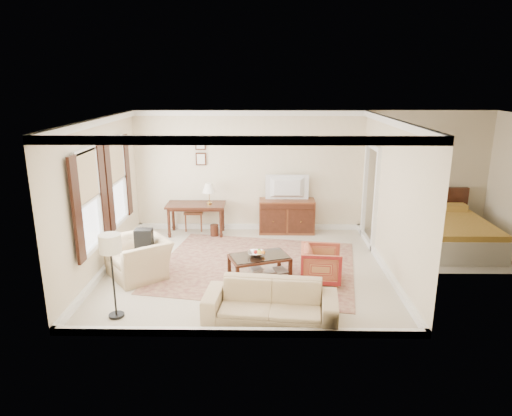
{
  "coord_description": "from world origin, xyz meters",
  "views": [
    {
      "loc": [
        0.33,
        -8.32,
        3.58
      ],
      "look_at": [
        0.2,
        0.3,
        1.15
      ],
      "focal_mm": 32.0,
      "sensor_mm": 36.0,
      "label": 1
    }
  ],
  "objects_px": {
    "sideboard": "(287,216)",
    "writing_desk": "(196,208)",
    "coffee_table": "(259,261)",
    "tv": "(287,180)",
    "striped_armchair": "(321,263)",
    "club_armchair": "(138,251)",
    "sofa": "(271,296)"
  },
  "relations": [
    {
      "from": "coffee_table",
      "to": "sofa",
      "type": "distance_m",
      "value": 1.52
    },
    {
      "from": "writing_desk",
      "to": "sofa",
      "type": "xyz_separation_m",
      "value": [
        1.71,
        -4.03,
        -0.24
      ]
    },
    {
      "from": "tv",
      "to": "club_armchair",
      "type": "distance_m",
      "value": 3.96
    },
    {
      "from": "tv",
      "to": "club_armchair",
      "type": "relative_size",
      "value": 0.87
    },
    {
      "from": "sideboard",
      "to": "coffee_table",
      "type": "bearing_deg",
      "value": -103.4
    },
    {
      "from": "sofa",
      "to": "club_armchair",
      "type": "bearing_deg",
      "value": 153.01
    },
    {
      "from": "coffee_table",
      "to": "club_armchair",
      "type": "distance_m",
      "value": 2.28
    },
    {
      "from": "striped_armchair",
      "to": "club_armchair",
      "type": "relative_size",
      "value": 0.66
    },
    {
      "from": "sideboard",
      "to": "coffee_table",
      "type": "height_order",
      "value": "sideboard"
    },
    {
      "from": "writing_desk",
      "to": "coffee_table",
      "type": "relative_size",
      "value": 1.13
    },
    {
      "from": "striped_armchair",
      "to": "writing_desk",
      "type": "bearing_deg",
      "value": 50.6
    },
    {
      "from": "club_armchair",
      "to": "sofa",
      "type": "bearing_deg",
      "value": 19.02
    },
    {
      "from": "club_armchair",
      "to": "writing_desk",
      "type": "bearing_deg",
      "value": 125.19
    },
    {
      "from": "sideboard",
      "to": "writing_desk",
      "type": "bearing_deg",
      "value": -175.79
    },
    {
      "from": "sofa",
      "to": "writing_desk",
      "type": "bearing_deg",
      "value": 119.28
    },
    {
      "from": "writing_desk",
      "to": "coffee_table",
      "type": "height_order",
      "value": "writing_desk"
    },
    {
      "from": "coffee_table",
      "to": "writing_desk",
      "type": "bearing_deg",
      "value": 121.15
    },
    {
      "from": "tv",
      "to": "striped_armchair",
      "type": "bearing_deg",
      "value": 99.93
    },
    {
      "from": "writing_desk",
      "to": "sofa",
      "type": "relative_size",
      "value": 0.67
    },
    {
      "from": "tv",
      "to": "coffee_table",
      "type": "height_order",
      "value": "tv"
    },
    {
      "from": "coffee_table",
      "to": "sofa",
      "type": "xyz_separation_m",
      "value": [
        0.18,
        -1.51,
        0.05
      ]
    },
    {
      "from": "tv",
      "to": "striped_armchair",
      "type": "xyz_separation_m",
      "value": [
        0.49,
        -2.79,
        -0.94
      ]
    },
    {
      "from": "tv",
      "to": "striped_armchair",
      "type": "height_order",
      "value": "tv"
    },
    {
      "from": "sideboard",
      "to": "sofa",
      "type": "relative_size",
      "value": 0.65
    },
    {
      "from": "sideboard",
      "to": "club_armchair",
      "type": "bearing_deg",
      "value": -138.44
    },
    {
      "from": "tv",
      "to": "sofa",
      "type": "relative_size",
      "value": 0.48
    },
    {
      "from": "writing_desk",
      "to": "club_armchair",
      "type": "bearing_deg",
      "value": -107.15
    },
    {
      "from": "sideboard",
      "to": "tv",
      "type": "bearing_deg",
      "value": -90.0
    },
    {
      "from": "tv",
      "to": "club_armchair",
      "type": "xyz_separation_m",
      "value": [
        -2.91,
        -2.56,
        -0.82
      ]
    },
    {
      "from": "sideboard",
      "to": "sofa",
      "type": "height_order",
      "value": "sideboard"
    },
    {
      "from": "writing_desk",
      "to": "coffee_table",
      "type": "xyz_separation_m",
      "value": [
        1.52,
        -2.52,
        -0.29
      ]
    },
    {
      "from": "writing_desk",
      "to": "tv",
      "type": "relative_size",
      "value": 1.4
    }
  ]
}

